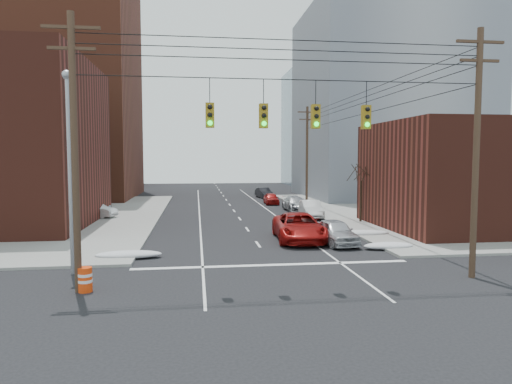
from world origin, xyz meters
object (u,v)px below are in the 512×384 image
object	(u,v)px
parked_car_b	(311,209)
parked_car_f	(264,193)
lot_car_a	(95,210)
lot_car_d	(2,213)
lot_car_b	(83,205)
parked_car_d	(295,204)
parked_car_a	(335,232)
parked_car_e	(271,199)
lot_car_c	(6,221)
red_pickup	(299,227)
parked_car_c	(299,205)
construction_barrel	(85,279)

from	to	relation	value
parked_car_b	parked_car_f	bearing A→B (deg)	97.78
lot_car_a	lot_car_d	distance (m)	7.27
parked_car_b	lot_car_b	xyz separation A→B (m)	(-20.87, 5.07, 0.11)
parked_car_f	parked_car_d	bearing A→B (deg)	-94.23
parked_car_a	parked_car_e	distance (m)	24.49
parked_car_a	lot_car_c	world-z (taller)	lot_car_c
parked_car_e	lot_car_c	world-z (taller)	lot_car_c
parked_car_e	lot_car_d	bearing A→B (deg)	-152.36
parked_car_f	lot_car_c	distance (m)	34.06
red_pickup	lot_car_a	size ratio (longest dim) A/B	1.67
lot_car_b	lot_car_d	xyz separation A→B (m)	(-5.25, -4.83, -0.11)
parked_car_c	lot_car_d	size ratio (longest dim) A/B	1.26
parked_car_d	lot_car_b	world-z (taller)	lot_car_b
lot_car_c	parked_car_e	bearing A→B (deg)	-37.08
parked_car_a	lot_car_b	size ratio (longest dim) A/B	0.86
lot_car_b	lot_car_d	size ratio (longest dim) A/B	1.44
parked_car_e	lot_car_c	bearing A→B (deg)	-140.25
lot_car_a	lot_car_b	world-z (taller)	lot_car_b
lot_car_b	lot_car_c	xyz separation A→B (m)	(-2.86, -10.23, -0.00)
lot_car_d	parked_car_a	bearing A→B (deg)	-101.50
red_pickup	lot_car_d	world-z (taller)	red_pickup
lot_car_a	lot_car_d	xyz separation A→B (m)	(-7.13, -1.39, -0.00)
parked_car_b	parked_car_e	world-z (taller)	parked_car_b
parked_car_a	parked_car_e	xyz separation A→B (m)	(0.00, 24.49, -0.12)
parked_car_c	construction_barrel	xyz separation A→B (m)	(-14.64, -25.78, -0.13)
lot_car_c	construction_barrel	xyz separation A→B (m)	(9.09, -15.71, -0.37)
lot_car_b	parked_car_c	bearing A→B (deg)	-92.84
parked_car_d	parked_car_f	world-z (taller)	parked_car_d
parked_car_e	lot_car_d	world-z (taller)	lot_car_d
parked_car_a	construction_barrel	world-z (taller)	parked_car_a
parked_car_d	lot_car_a	xyz separation A→B (m)	(-18.71, -3.54, 0.06)
parked_car_b	parked_car_d	distance (m)	5.17
red_pickup	parked_car_c	bearing A→B (deg)	80.86
lot_car_c	construction_barrel	world-z (taller)	lot_car_c
construction_barrel	lot_car_d	bearing A→B (deg)	118.52
parked_car_d	construction_barrel	size ratio (longest dim) A/B	4.95
parked_car_f	lot_car_c	xyz separation A→B (m)	(-22.49, -25.58, 0.20)
lot_car_c	lot_car_d	world-z (taller)	lot_car_c
red_pickup	lot_car_c	size ratio (longest dim) A/B	1.26
parked_car_f	lot_car_a	bearing A→B (deg)	-141.21
parked_car_c	parked_car_d	world-z (taller)	parked_car_d
parked_car_a	parked_car_f	size ratio (longest dim) A/B	1.09
red_pickup	parked_car_e	xyz separation A→B (m)	(2.00, 23.00, -0.23)
parked_car_a	lot_car_c	bearing A→B (deg)	156.88
lot_car_c	construction_barrel	bearing A→B (deg)	-135.02
parked_car_d	parked_car_e	bearing A→B (deg)	98.42
red_pickup	parked_car_c	xyz separation A→B (m)	(3.60, 15.78, -0.24)
parked_car_b	lot_car_a	size ratio (longest dim) A/B	1.23
parked_car_f	lot_car_b	bearing A→B (deg)	-149.83
parked_car_a	parked_car_b	distance (m)	12.47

